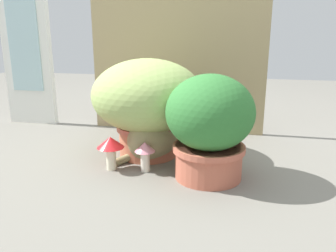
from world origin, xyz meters
TOP-DOWN VIEW (x-y plane):
  - ground_plane at (0.00, 0.00)m, footprint 6.00×6.00m
  - cardboard_backdrop at (0.01, 0.50)m, footprint 1.04×0.03m
  - window_panel_white at (-0.97, 0.48)m, footprint 0.33×0.05m
  - grass_planter at (-0.05, 0.04)m, footprint 0.53×0.53m
  - leafy_planter at (0.27, -0.17)m, footprint 0.36×0.36m
  - cat at (0.00, -0.02)m, footprint 0.34×0.31m
  - mushroom_ornament_red at (-0.16, -0.18)m, footprint 0.12×0.12m
  - mushroom_ornament_pink at (-0.01, -0.17)m, footprint 0.09×0.09m

SIDE VIEW (x-z plane):
  - ground_plane at x=0.00m, z-range 0.00..0.00m
  - mushroom_ornament_pink at x=-0.01m, z-range 0.03..0.16m
  - mushroom_ornament_red at x=-0.16m, z-range 0.04..0.19m
  - cat at x=0.00m, z-range -0.04..0.28m
  - leafy_planter at x=0.27m, z-range 0.01..0.45m
  - grass_planter at x=-0.05m, z-range 0.04..0.51m
  - cardboard_backdrop at x=0.01m, z-range 0.00..0.91m
  - window_panel_white at x=-0.97m, z-range 0.00..0.96m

